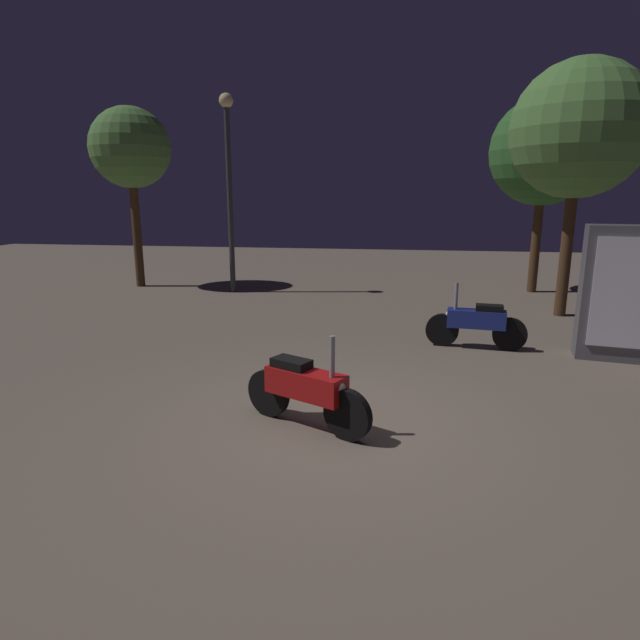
{
  "coord_description": "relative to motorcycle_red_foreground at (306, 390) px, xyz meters",
  "views": [
    {
      "loc": [
        0.69,
        -5.61,
        2.54
      ],
      "look_at": [
        -0.33,
        0.82,
        1.0
      ],
      "focal_mm": 29.73,
      "sensor_mm": 36.0,
      "label": 1
    }
  ],
  "objects": [
    {
      "name": "ground_plane",
      "position": [
        0.34,
        0.18,
        -0.44
      ],
      "size": [
        40.0,
        40.0,
        0.0
      ],
      "primitive_type": "plane",
      "color": "#756656"
    },
    {
      "name": "motorcycle_red_foreground",
      "position": [
        0.0,
        0.0,
        0.0
      ],
      "size": [
        1.53,
        0.83,
        1.11
      ],
      "rotation": [
        0.0,
        0.0,
        -0.46
      ],
      "color": "black",
      "rests_on": "ground_plane"
    },
    {
      "name": "motorcycle_blue_parked_left",
      "position": [
        2.27,
        3.54,
        0.0
      ],
      "size": [
        1.66,
        0.41,
        1.11
      ],
      "rotation": [
        0.0,
        0.0,
        3.02
      ],
      "color": "black",
      "rests_on": "ground_plane"
    },
    {
      "name": "streetlamp_near",
      "position": [
        -3.48,
        8.08,
        2.75
      ],
      "size": [
        0.36,
        0.36,
        5.01
      ],
      "color": "#38383D",
      "rests_on": "ground_plane"
    },
    {
      "name": "tree_left_bg",
      "position": [
        -6.4,
        8.58,
        3.31
      ],
      "size": [
        2.15,
        2.15,
        4.87
      ],
      "color": "#4C331E",
      "rests_on": "ground_plane"
    },
    {
      "name": "tree_center_bg",
      "position": [
        4.4,
        6.43,
        3.36
      ],
      "size": [
        2.72,
        2.72,
        5.18
      ],
      "color": "#4C331E",
      "rests_on": "ground_plane"
    },
    {
      "name": "tree_right_bg",
      "position": [
        4.46,
        9.36,
        3.18
      ],
      "size": [
        2.73,
        2.73,
        5.0
      ],
      "color": "#4C331E",
      "rests_on": "ground_plane"
    },
    {
      "name": "kiosk_billboard",
      "position": [
        4.59,
        3.23,
        0.61
      ],
      "size": [
        1.66,
        0.78,
        2.1
      ],
      "rotation": [
        0.0,
        0.0,
        2.97
      ],
      "color": "#595960",
      "rests_on": "ground_plane"
    }
  ]
}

